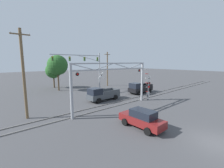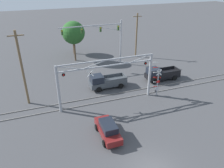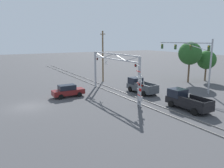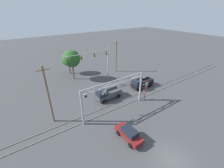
# 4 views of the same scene
# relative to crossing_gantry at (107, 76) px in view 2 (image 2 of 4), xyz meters

# --- Properties ---
(rail_track_near) EXTENTS (80.00, 0.08, 0.10)m
(rail_track_near) POSITION_rel_crossing_gantry_xyz_m (0.01, 0.28, -3.73)
(rail_track_near) COLOR gray
(rail_track_near) RESTS_ON ground_plane
(rail_track_far) EXTENTS (80.00, 0.08, 0.10)m
(rail_track_far) POSITION_rel_crossing_gantry_xyz_m (0.01, 1.72, -3.73)
(rail_track_far) COLOR gray
(rail_track_far) RESTS_ON ground_plane
(crossing_gantry) EXTENTS (12.13, 0.32, 5.92)m
(crossing_gantry) POSITION_rel_crossing_gantry_xyz_m (0.00, 0.00, 0.00)
(crossing_gantry) COLOR #9EA0A5
(crossing_gantry) RESTS_ON ground_plane
(crossing_signal_mast) EXTENTS (1.39, 0.35, 4.98)m
(crossing_signal_mast) POSITION_rel_crossing_gantry_xyz_m (6.85, -0.51, -1.90)
(crossing_signal_mast) COLOR #9EA0A5
(crossing_signal_mast) RESTS_ON ground_plane
(traffic_signal_span) EXTENTS (10.64, 0.39, 7.89)m
(traffic_signal_span) POSITION_rel_crossing_gantry_xyz_m (4.00, 12.16, 1.73)
(traffic_signal_span) COLOR #9EA0A5
(traffic_signal_span) RESTS_ON ground_plane
(pickup_truck_lead) EXTENTS (5.32, 2.19, 2.10)m
(pickup_truck_lead) POSITION_rel_crossing_gantry_xyz_m (1.11, 4.01, -2.80)
(pickup_truck_lead) COLOR #3D4247
(pickup_truck_lead) RESTS_ON ground_plane
(pickup_truck_following) EXTENTS (5.35, 2.19, 2.10)m
(pickup_truck_following) POSITION_rel_crossing_gantry_xyz_m (9.96, 3.63, -2.79)
(pickup_truck_following) COLOR black
(pickup_truck_following) RESTS_ON ground_plane
(sedan_waiting) EXTENTS (1.87, 4.36, 1.70)m
(sedan_waiting) POSITION_rel_crossing_gantry_xyz_m (-2.03, -6.17, -2.92)
(sedan_waiting) COLOR maroon
(sedan_waiting) RESTS_ON ground_plane
(utility_pole_left) EXTENTS (1.80, 0.28, 9.35)m
(utility_pole_left) POSITION_rel_crossing_gantry_xyz_m (-9.48, 3.34, 1.04)
(utility_pole_left) COLOR brown
(utility_pole_left) RESTS_ON ground_plane
(utility_pole_right) EXTENTS (1.80, 0.28, 8.42)m
(utility_pole_right) POSITION_rel_crossing_gantry_xyz_m (11.00, 14.67, 0.57)
(utility_pole_right) COLOR brown
(utility_pole_right) RESTS_ON ground_plane
(background_tree_beyond_span) EXTENTS (3.54, 3.54, 5.78)m
(background_tree_beyond_span) POSITION_rel_crossing_gantry_xyz_m (-0.18, 20.69, 0.21)
(background_tree_beyond_span) COLOR brown
(background_tree_beyond_span) RESTS_ON ground_plane
(background_tree_far_left_verge) EXTENTS (4.14, 4.14, 7.41)m
(background_tree_far_left_verge) POSITION_rel_crossing_gantry_xyz_m (-0.74, 16.59, 1.54)
(background_tree_far_left_verge) COLOR brown
(background_tree_far_left_verge) RESTS_ON ground_plane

